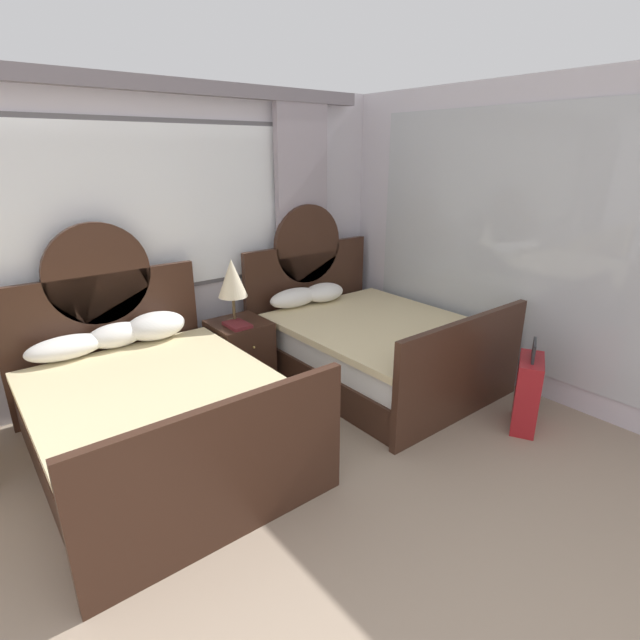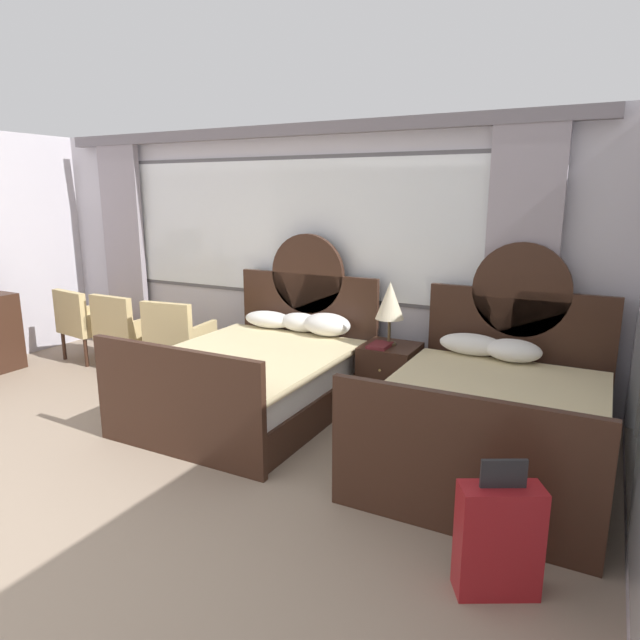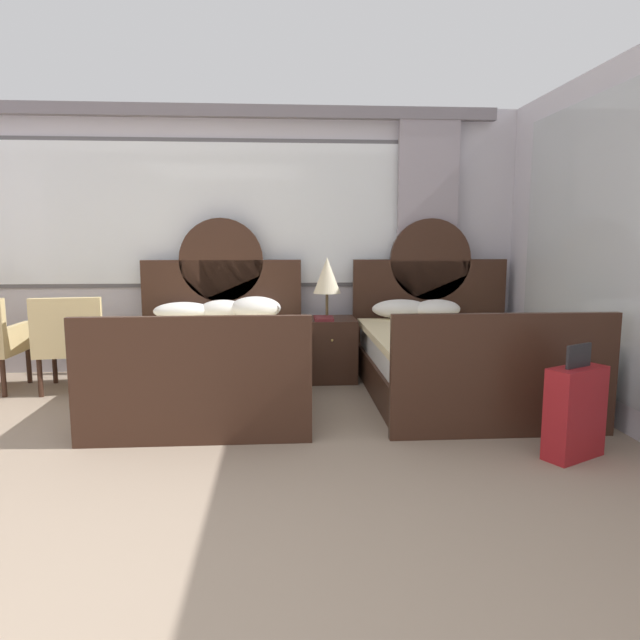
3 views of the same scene
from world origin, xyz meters
The scene contains 8 objects.
wall_back_window centered at (0.00, 4.37, 1.43)m, with size 6.68×0.22×2.70m.
wall_right_mirror centered at (3.37, 1.91, 1.35)m, with size 0.08×4.97×2.70m.
bed_near_window centered at (0.29, 3.24, 0.34)m, with size 1.60×2.13×1.58m.
bed_near_mirror centered at (2.43, 3.22, 0.34)m, with size 1.60×2.13×1.58m.
nightstand_between_beds centered at (1.36, 3.87, 0.30)m, with size 0.50×0.52×0.61m.
table_lamp_on_nightstand centered at (1.34, 3.89, 1.02)m, with size 0.27×0.27×0.59m.
book_on_nightstand centered at (1.29, 3.77, 0.62)m, with size 0.18×0.26×0.03m.
suitcase_on_floor centered at (2.74, 1.74, 0.30)m, with size 0.45×0.35×0.74m.
Camera 1 is at (-0.68, 0.09, 2.12)m, focal length 27.12 mm.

